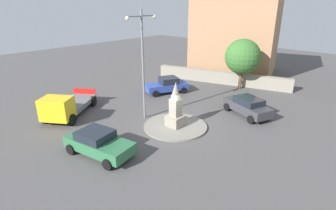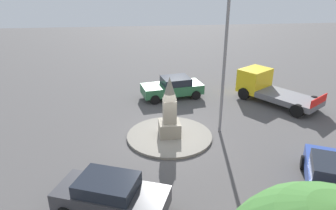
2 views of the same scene
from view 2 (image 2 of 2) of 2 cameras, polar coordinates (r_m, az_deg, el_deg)
ground_plane at (r=16.75m, az=0.28°, el=-5.92°), size 80.00×80.00×0.00m
traffic_island at (r=16.72m, az=0.28°, el=-5.72°), size 4.59×4.59×0.13m
monument at (r=16.10m, az=0.29°, el=-1.30°), size 1.12×1.12×3.27m
streetlamp at (r=15.96m, az=10.64°, el=10.69°), size 2.75×0.28×8.04m
car_dark_grey_waiting at (r=11.69m, az=-10.57°, el=-16.17°), size 3.03×4.39×1.48m
car_green_parked_right at (r=21.85m, az=0.90°, el=3.34°), size 2.65×4.50×1.48m
car_blue_parked_left at (r=13.94m, az=27.88°, el=-11.70°), size 4.47×3.35×1.55m
truck_yellow_far_side at (r=22.33m, az=17.95°, el=3.15°), size 5.71×4.84×2.03m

